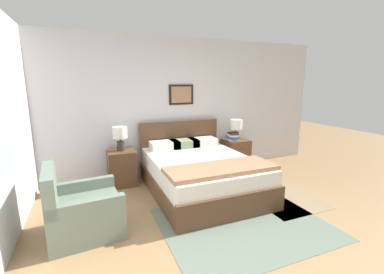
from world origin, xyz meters
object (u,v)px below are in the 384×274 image
(armchair, at_px, (81,212))
(bed, at_px, (201,173))
(nightstand_near_window, at_px, (122,167))
(nightstand_by_door, at_px, (235,154))
(table_lamp_near_window, at_px, (120,135))
(table_lamp_by_door, at_px, (236,126))

(armchair, bearing_deg, bed, 103.43)
(nightstand_near_window, height_order, nightstand_by_door, same)
(nightstand_near_window, relative_size, nightstand_by_door, 1.00)
(table_lamp_near_window, xyz_separation_m, table_lamp_by_door, (2.31, 0.00, 0.00))
(nightstand_by_door, xyz_separation_m, table_lamp_near_window, (-2.31, -0.00, 0.58))
(armchair, bearing_deg, table_lamp_by_door, 110.18)
(bed, xyz_separation_m, table_lamp_near_window, (-1.16, 0.79, 0.57))
(nightstand_near_window, distance_m, table_lamp_by_door, 2.38)
(bed, bearing_deg, nightstand_by_door, 34.39)
(nightstand_by_door, bearing_deg, armchair, -154.73)
(table_lamp_by_door, bearing_deg, bed, -145.47)
(nightstand_near_window, bearing_deg, armchair, -114.80)
(armchair, relative_size, nightstand_near_window, 1.40)
(armchair, bearing_deg, table_lamp_near_window, 150.10)
(armchair, relative_size, table_lamp_by_door, 2.06)
(nightstand_by_door, bearing_deg, nightstand_near_window, 180.00)
(nightstand_near_window, distance_m, table_lamp_near_window, 0.58)
(nightstand_by_door, xyz_separation_m, table_lamp_by_door, (-0.01, -0.00, 0.58))
(nightstand_near_window, height_order, table_lamp_by_door, table_lamp_by_door)
(nightstand_near_window, relative_size, table_lamp_by_door, 1.47)
(nightstand_near_window, xyz_separation_m, table_lamp_near_window, (-0.00, -0.00, 0.58))
(armchair, height_order, table_lamp_by_door, table_lamp_by_door)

